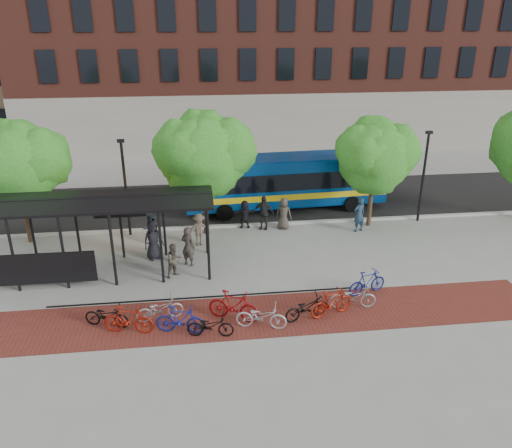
{
  "coord_description": "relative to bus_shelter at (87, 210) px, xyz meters",
  "views": [
    {
      "loc": [
        -3.35,
        -21.33,
        10.7
      ],
      "look_at": [
        -0.66,
        0.4,
        1.6
      ],
      "focal_mm": 35.0,
      "sensor_mm": 36.0,
      "label": 1
    }
  ],
  "objects": [
    {
      "name": "building_brick",
      "position": [
        18.13,
        26.48,
        7.0
      ],
      "size": [
        55.0,
        14.0,
        20.0
      ],
      "primitive_type": "cube",
      "color": "brown",
      "rests_on": "ground"
    },
    {
      "name": "bus",
      "position": [
        9.97,
        6.99,
        -1.16
      ],
      "size": [
        11.98,
        3.34,
        3.2
      ],
      "rotation": [
        0.0,
        0.0,
        0.06
      ],
      "color": "navy",
      "rests_on": "ground"
    },
    {
      "name": "pedestrian_5",
      "position": [
        7.28,
        4.28,
        -2.22
      ],
      "size": [
        1.47,
        0.52,
        1.57
      ],
      "primitive_type": "imported",
      "rotation": [
        0.0,
        0.0,
        3.1
      ],
      "color": "black",
      "rests_on": "ground"
    },
    {
      "name": "bike_4",
      "position": [
        5.02,
        -5.62,
        -2.55
      ],
      "size": [
        1.76,
        0.82,
        0.89
      ],
      "primitive_type": "imported",
      "rotation": [
        0.0,
        0.0,
        1.43
      ],
      "color": "black",
      "rests_on": "ground"
    },
    {
      "name": "pedestrian_4",
      "position": [
        8.27,
        4.0,
        -2.06
      ],
      "size": [
        1.19,
        0.8,
        1.89
      ],
      "primitive_type": "imported",
      "rotation": [
        0.0,
        0.0,
        5.95
      ],
      "color": "black",
      "rests_on": "ground"
    },
    {
      "name": "pedestrian_7",
      "position": [
        13.3,
        3.04,
        -2.04
      ],
      "size": [
        0.82,
        0.68,
        1.91
      ],
      "primitive_type": "imported",
      "rotation": [
        0.0,
        0.0,
        3.52
      ],
      "color": "#21364D",
      "rests_on": "ground"
    },
    {
      "name": "bike_5",
      "position": [
        5.94,
        -4.67,
        -2.39
      ],
      "size": [
        2.1,
        1.36,
        1.23
      ],
      "primitive_type": "imported",
      "rotation": [
        0.0,
        0.0,
        1.15
      ],
      "color": "maroon",
      "rests_on": "ground"
    },
    {
      "name": "bike_6",
      "position": [
        6.9,
        -5.33,
        -2.5
      ],
      "size": [
        2.0,
        1.11,
        1.0
      ],
      "primitive_type": "imported",
      "rotation": [
        0.0,
        0.0,
        1.32
      ],
      "color": "#B1B1B3",
      "rests_on": "ground"
    },
    {
      "name": "pedestrian_3",
      "position": [
        4.77,
        2.28,
        -2.15
      ],
      "size": [
        1.25,
        0.96,
        1.7
      ],
      "primitive_type": "imported",
      "rotation": [
        0.0,
        0.0,
        0.34
      ],
      "color": "brown",
      "rests_on": "ground"
    },
    {
      "name": "bike_10",
      "position": [
        10.68,
        -4.39,
        -2.51
      ],
      "size": [
        1.89,
        0.78,
        0.97
      ],
      "primitive_type": "imported",
      "rotation": [
        0.0,
        0.0,
        1.5
      ],
      "color": "#969698",
      "rests_on": "ground"
    },
    {
      "name": "lamp_post_right",
      "position": [
        17.13,
        4.08,
        -0.25
      ],
      "size": [
        0.35,
        0.2,
        5.12
      ],
      "color": "black",
      "rests_on": "ground"
    },
    {
      "name": "tree_c",
      "position": [
        14.22,
        3.83,
        1.06
      ],
      "size": [
        4.66,
        3.8,
        5.92
      ],
      "color": "#382619",
      "rests_on": "ground"
    },
    {
      "name": "pedestrian_8",
      "position": [
        3.63,
        -0.89,
        -2.21
      ],
      "size": [
        0.97,
        0.93,
        1.57
      ],
      "primitive_type": "imported",
      "rotation": [
        0.0,
        0.0,
        0.64
      ],
      "color": "#4C4439",
      "rests_on": "ground"
    },
    {
      "name": "pedestrian_0",
      "position": [
        2.6,
        1.04,
        -2.03
      ],
      "size": [
        1.12,
        0.96,
        1.94
      ],
      "primitive_type": "imported",
      "rotation": [
        0.0,
        0.0,
        0.45
      ],
      "color": "black",
      "rests_on": "ground"
    },
    {
      "name": "bike_2",
      "position": [
        3.15,
        -4.31,
        -2.53
      ],
      "size": [
        1.89,
        1.0,
        0.95
      ],
      "primitive_type": "imported",
      "rotation": [
        0.0,
        0.0,
        1.79
      ],
      "color": "gray",
      "rests_on": "ground"
    },
    {
      "name": "pedestrian_6",
      "position": [
        9.36,
        3.87,
        -2.12
      ],
      "size": [
        1.02,
        0.88,
        1.76
      ],
      "primitive_type": "imported",
      "rotation": [
        0.0,
        0.0,
        2.69
      ],
      "color": "#413B34",
      "rests_on": "ground"
    },
    {
      "name": "pedestrian_1",
      "position": [
        4.24,
        0.14,
        -2.05
      ],
      "size": [
        0.83,
        0.75,
        1.9
      ],
      "primitive_type": "imported",
      "rotation": [
        0.0,
        0.0,
        2.58
      ],
      "color": "#38322D",
      "rests_on": "ground"
    },
    {
      "name": "tree_b",
      "position": [
        5.23,
        3.83,
        1.46
      ],
      "size": [
        5.15,
        4.2,
        6.47
      ],
      "color": "#382619",
      "rests_on": "ground"
    },
    {
      "name": "tree_a",
      "position": [
        -3.77,
        3.83,
        1.24
      ],
      "size": [
        4.9,
        4.0,
        6.18
      ],
      "color": "#382619",
      "rests_on": "ground"
    },
    {
      "name": "pedestrian_2",
      "position": [
        2.3,
        2.88,
        -2.15
      ],
      "size": [
        1.05,
        1.03,
        1.71
      ],
      "primitive_type": "imported",
      "rotation": [
        0.0,
        0.0,
        3.85
      ],
      "color": "#1F304A",
      "rests_on": "ground"
    },
    {
      "name": "bus_shelter",
      "position": [
        0.0,
        0.0,
        0.0
      ],
      "size": [
        10.6,
        3.07,
        3.6
      ],
      "color": "black",
      "rests_on": "ground"
    },
    {
      "name": "lamp_post_left",
      "position": [
        1.13,
        4.08,
        -0.25
      ],
      "size": [
        0.35,
        0.2,
        5.12
      ],
      "color": "black",
      "rests_on": "ground"
    },
    {
      "name": "brick_strip",
      "position": [
        6.13,
        -4.52,
        -3.0
      ],
      "size": [
        24.0,
        3.0,
        0.01
      ],
      "primitive_type": "cube",
      "color": "maroon",
      "rests_on": "ground"
    },
    {
      "name": "bike_1",
      "position": [
        2.08,
        -5.05,
        -2.44
      ],
      "size": [
        1.92,
        0.88,
        1.11
      ],
      "primitive_type": "imported",
      "rotation": [
        0.0,
        0.0,
        1.37
      ],
      "color": "maroon",
      "rests_on": "ground"
    },
    {
      "name": "bike_0",
      "position": [
        1.22,
        -4.51,
        -2.54
      ],
      "size": [
        1.83,
        1.09,
        0.91
      ],
      "primitive_type": "imported",
      "rotation": [
        0.0,
        0.0,
        1.27
      ],
      "color": "black",
      "rests_on": "ground"
    },
    {
      "name": "bike_9",
      "position": [
        9.7,
        -4.81,
        -2.45
      ],
      "size": [
        1.91,
        1.09,
        1.11
      ],
      "primitive_type": "imported",
      "rotation": [
        0.0,
        0.0,
        1.9
      ],
      "color": "#9D1F0E",
      "rests_on": "ground"
    },
    {
      "name": "curb",
      "position": [
        8.13,
        4.48,
        -2.94
      ],
      "size": [
        160.0,
        0.25,
        0.12
      ],
      "primitive_type": "cube",
      "color": "#B7B7B2",
      "rests_on": "ground"
    },
    {
      "name": "bike_rack_rail",
      "position": [
        4.83,
        -3.62,
        -3.0
      ],
      "size": [
        12.0,
        0.05,
        0.95
      ],
      "primitive_type": "cube",
      "color": "black",
      "rests_on": "ground"
    },
    {
      "name": "bike_3",
      "position": [
        3.95,
        -5.28,
        -2.44
      ],
      "size": [
        1.92,
        0.93,
        1.11
      ],
      "primitive_type": "imported",
      "rotation": [
        0.0,
        0.0,
        1.34
      ],
      "color": "navy",
      "rests_on": "ground"
    },
    {
      "name": "asphalt_street",
      "position": [
        8.13,
        8.48,
        -2.99
      ],
      "size": [
        160.0,
        8.0,
        0.01
      ],
      "primitive_type": "cube",
      "color": "black",
      "rests_on": "ground"
    },
    {
      "name": "bike_11",
      "position": [
        11.6,
        -3.4,
        -2.47
      ],
      "size": [
        1.84,
        1.0,
        1.07
      ],
      "primitive_type": "imported",
      "rotation": [
        0.0,
        0.0,
        1.87
      ],
      "color": "navy",
      "rests_on": "ground"
    },
    {
      "name": "bike_8",
      "position": [
        8.7,
        -4.92,
        -2.52
      ],
      "size": [
        1.95,
        1.18,
        0.97
      ],
      "primitive_type": "imported",
      "rotation": [
        0.0,
        0.0,
        1.88
      ],
      "color": "black",
      "rests_on": "ground"
    },
    {
      "name": "ground",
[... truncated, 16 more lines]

